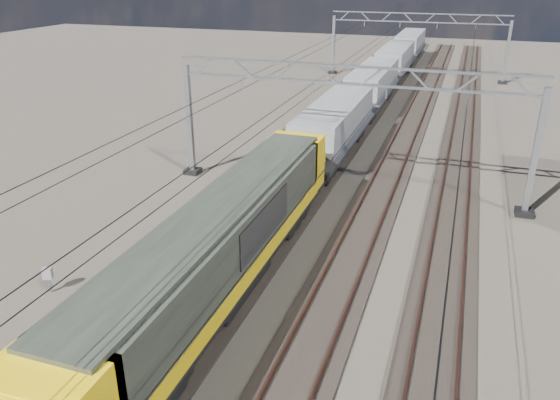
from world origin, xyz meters
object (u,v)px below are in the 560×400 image
(hopper_wagon_third, at_px, (395,60))
(trackside_cabinet, at_px, (48,274))
(locomotive, at_px, (223,243))
(catenary_gantry_mid, at_px, (347,125))
(catenary_gantry_far, at_px, (417,43))
(hopper_wagon_mid, at_px, (373,84))
(hopper_wagon_fourth, at_px, (410,44))
(hopper_wagon_lead, at_px, (335,125))

(hopper_wagon_third, height_order, trackside_cabinet, hopper_wagon_third)
(locomotive, bearing_deg, catenary_gantry_mid, 80.45)
(catenary_gantry_far, distance_m, hopper_wagon_mid, 16.21)
(hopper_wagon_fourth, bearing_deg, hopper_wagon_lead, -90.00)
(hopper_wagon_fourth, bearing_deg, locomotive, -90.00)
(catenary_gantry_far, height_order, hopper_wagon_lead, catenary_gantry_far)
(hopper_wagon_third, bearing_deg, hopper_wagon_lead, -90.00)
(hopper_wagon_lead, distance_m, hopper_wagon_fourth, 42.60)
(hopper_wagon_third, relative_size, hopper_wagon_fourth, 1.00)
(catenary_gantry_mid, xyz_separation_m, hopper_wagon_fourth, (-2.00, 48.41, -1.67))
(catenary_gantry_mid, distance_m, trackside_cabinet, 16.60)
(catenary_gantry_far, distance_m, hopper_wagon_third, 3.17)
(catenary_gantry_far, height_order, hopper_wagon_fourth, catenary_gantry_far)
(locomotive, xyz_separation_m, hopper_wagon_third, (-0.00, 46.10, -0.09))
(catenary_gantry_mid, xyz_separation_m, hopper_wagon_third, (-2.00, 34.21, -1.67))
(hopper_wagon_lead, distance_m, hopper_wagon_mid, 14.20)
(locomotive, height_order, hopper_wagon_mid, locomotive)
(catenary_gantry_far, xyz_separation_m, hopper_wagon_mid, (-2.00, -15.99, -1.67))
(hopper_wagon_lead, bearing_deg, hopper_wagon_fourth, 90.00)
(catenary_gantry_mid, relative_size, hopper_wagon_lead, 1.53)
(hopper_wagon_fourth, relative_size, trackside_cabinet, 12.05)
(locomotive, relative_size, trackside_cabinet, 19.55)
(catenary_gantry_far, xyz_separation_m, hopper_wagon_third, (-2.00, -1.79, -1.67))
(hopper_wagon_mid, xyz_separation_m, hopper_wagon_third, (0.00, 14.20, 0.00))
(catenary_gantry_mid, relative_size, trackside_cabinet, 18.44)
(hopper_wagon_third, height_order, hopper_wagon_fourth, same)
(catenary_gantry_mid, height_order, catenary_gantry_far, same)
(hopper_wagon_fourth, bearing_deg, hopper_wagon_third, -90.00)
(catenary_gantry_far, xyz_separation_m, hopper_wagon_lead, (-2.00, -30.19, -1.67))
(catenary_gantry_far, distance_m, hopper_wagon_fourth, 12.68)
(catenary_gantry_far, xyz_separation_m, trackside_cabinet, (-8.63, -49.84, -3.10))
(catenary_gantry_mid, distance_m, hopper_wagon_mid, 20.17)
(hopper_wagon_third, relative_size, trackside_cabinet, 12.05)
(hopper_wagon_third, bearing_deg, hopper_wagon_fourth, 90.00)
(hopper_wagon_fourth, distance_m, trackside_cabinet, 62.61)
(trackside_cabinet, bearing_deg, locomotive, -6.37)
(hopper_wagon_mid, bearing_deg, locomotive, -90.00)
(locomotive, height_order, hopper_wagon_fourth, locomotive)
(catenary_gantry_far, distance_m, locomotive, 47.96)
(hopper_wagon_lead, bearing_deg, hopper_wagon_third, 90.00)
(locomotive, distance_m, hopper_wagon_mid, 31.90)
(trackside_cabinet, bearing_deg, hopper_wagon_mid, 56.19)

